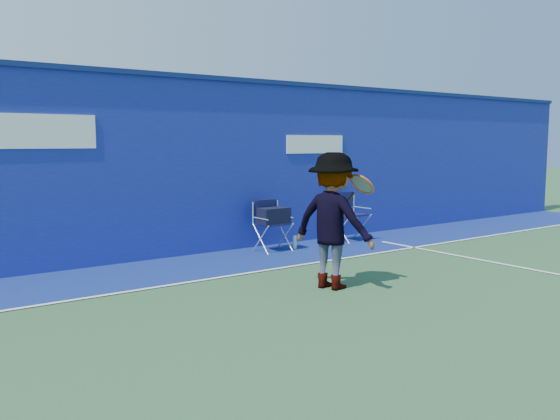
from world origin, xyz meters
TOP-DOWN VIEW (x-y plane):
  - ground at (0.00, 0.00)m, footprint 80.00×80.00m
  - stadium_wall at (-0.00, 5.20)m, footprint 24.00×0.50m
  - out_of_bounds_strip at (0.00, 4.10)m, footprint 24.00×1.80m
  - court_lines at (0.00, 0.60)m, footprint 24.00×12.00m
  - directors_chair_left at (2.22, 4.50)m, footprint 0.54×0.50m
  - directors_chair_right at (4.13, 4.50)m, footprint 0.57×0.51m
  - water_bottle at (2.67, 4.44)m, footprint 0.07×0.07m
  - tennis_player at (1.32, 1.83)m, footprint 1.05×1.32m

SIDE VIEW (x-z plane):
  - ground at x=0.00m, z-range 0.00..0.00m
  - out_of_bounds_strip at x=0.00m, z-range 0.00..0.01m
  - court_lines at x=0.00m, z-range 0.01..0.01m
  - water_bottle at x=2.67m, z-range 0.00..0.25m
  - directors_chair_right at x=4.13m, z-range -0.18..0.77m
  - directors_chair_left at x=2.22m, z-range -0.07..0.84m
  - tennis_player at x=1.32m, z-range 0.00..1.81m
  - stadium_wall at x=0.00m, z-range 0.01..3.09m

